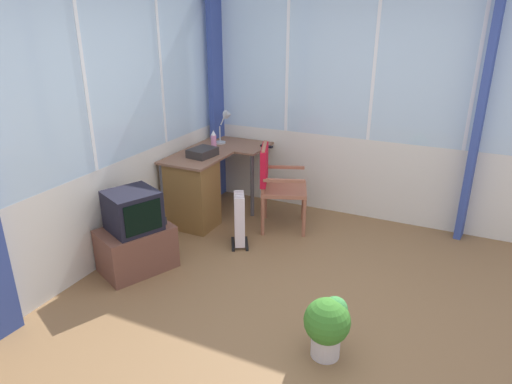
% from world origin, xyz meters
% --- Properties ---
extents(ground, '(5.18, 4.91, 0.06)m').
position_xyz_m(ground, '(0.00, 0.00, -0.03)').
color(ground, brown).
extents(north_window_panel, '(4.18, 0.07, 2.74)m').
position_xyz_m(north_window_panel, '(0.00, 1.99, 1.37)').
color(north_window_panel, silver).
rests_on(north_window_panel, ground).
extents(east_window_panel, '(0.07, 3.91, 2.74)m').
position_xyz_m(east_window_panel, '(2.12, 0.00, 1.37)').
color(east_window_panel, silver).
rests_on(east_window_panel, ground).
extents(curtain_corner, '(0.25, 0.09, 2.64)m').
position_xyz_m(curtain_corner, '(1.99, 1.86, 1.32)').
color(curtain_corner, '#364A94').
rests_on(curtain_corner, ground).
extents(curtain_east_far, '(0.25, 0.10, 2.64)m').
position_xyz_m(curtain_east_far, '(2.04, -1.08, 1.32)').
color(curtain_east_far, '#364A94').
rests_on(curtain_east_far, ground).
extents(desk, '(1.28, 0.82, 0.77)m').
position_xyz_m(desk, '(1.08, 1.65, 0.42)').
color(desk, brown).
rests_on(desk, ground).
extents(desk_lamp, '(0.23, 0.20, 0.40)m').
position_xyz_m(desk_lamp, '(1.82, 1.63, 1.04)').
color(desk_lamp, '#B2B7BC').
rests_on(desk_lamp, desk).
extents(tv_remote, '(0.06, 0.15, 0.02)m').
position_xyz_m(tv_remote, '(1.82, 1.11, 0.78)').
color(tv_remote, black).
rests_on(tv_remote, desk).
extents(spray_bottle, '(0.06, 0.06, 0.22)m').
position_xyz_m(spray_bottle, '(1.51, 1.64, 0.88)').
color(spray_bottle, pink).
rests_on(spray_bottle, desk).
extents(paper_tray, '(0.33, 0.27, 0.09)m').
position_xyz_m(paper_tray, '(1.19, 1.59, 0.82)').
color(paper_tray, '#2D2928').
rests_on(paper_tray, desk).
extents(wooden_armchair, '(0.62, 0.62, 0.93)m').
position_xyz_m(wooden_armchair, '(1.38, 0.84, 0.59)').
color(wooden_armchair, '#9B5C43').
rests_on(wooden_armchair, ground).
extents(tv_on_stand, '(0.76, 0.66, 0.77)m').
position_xyz_m(tv_on_stand, '(0.01, 1.61, 0.34)').
color(tv_on_stand, brown).
rests_on(tv_on_stand, ground).
extents(space_heater, '(0.33, 0.28, 0.57)m').
position_xyz_m(space_heater, '(0.85, 0.97, 0.29)').
color(space_heater, silver).
rests_on(space_heater, ground).
extents(potted_plant, '(0.32, 0.32, 0.45)m').
position_xyz_m(potted_plant, '(-0.35, -0.33, 0.26)').
color(potted_plant, beige).
rests_on(potted_plant, ground).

